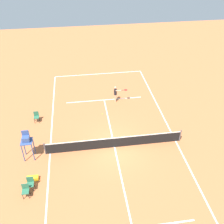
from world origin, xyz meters
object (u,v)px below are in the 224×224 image
(player_serving, at_px, (116,93))
(equipment_bag, at_px, (33,178))
(courtside_chair_mid, at_px, (36,116))
(courtside_chair_far, at_px, (25,190))
(tennis_ball, at_px, (102,114))
(umpire_chair, at_px, (26,141))
(courtside_chair_near, at_px, (30,183))

(player_serving, bearing_deg, equipment_bag, -39.83)
(courtside_chair_mid, distance_m, equipment_bag, 6.63)
(courtside_chair_far, xyz_separation_m, equipment_bag, (-0.26, -1.22, -0.38))
(player_serving, bearing_deg, courtside_chair_far, -37.22)
(player_serving, bearing_deg, tennis_ball, -39.85)
(umpire_chair, distance_m, courtside_chair_near, 3.13)
(courtside_chair_mid, relative_size, equipment_bag, 1.25)
(tennis_ball, xyz_separation_m, courtside_chair_mid, (5.76, 0.22, 0.50))
(courtside_chair_mid, height_order, courtside_chair_far, same)
(courtside_chair_near, xyz_separation_m, courtside_chair_far, (0.24, 0.52, 0.00))
(player_serving, height_order, umpire_chair, umpire_chair)
(umpire_chair, height_order, equipment_bag, umpire_chair)
(courtside_chair_far, bearing_deg, tennis_ball, -125.56)
(courtside_chair_mid, relative_size, courtside_chair_far, 1.00)
(courtside_chair_near, bearing_deg, equipment_bag, -91.32)
(equipment_bag, bearing_deg, courtside_chair_mid, -87.73)
(courtside_chair_far, bearing_deg, courtside_chair_mid, -89.98)
(umpire_chair, distance_m, courtside_chair_mid, 4.53)
(courtside_chair_near, height_order, courtside_chair_far, same)
(player_serving, distance_m, courtside_chair_far, 12.37)
(umpire_chair, bearing_deg, equipment_bag, 100.07)
(courtside_chair_near, distance_m, courtside_chair_mid, 7.32)
(player_serving, xyz_separation_m, courtside_chair_mid, (7.31, 2.14, -0.45))
(courtside_chair_mid, height_order, equipment_bag, courtside_chair_mid)
(tennis_ball, relative_size, umpire_chair, 0.03)
(player_serving, relative_size, courtside_chair_far, 1.74)
(umpire_chair, relative_size, courtside_chair_far, 2.54)
(player_serving, relative_size, courtside_chair_mid, 1.74)
(tennis_ball, relative_size, courtside_chair_near, 0.07)
(courtside_chair_mid, bearing_deg, equipment_bag, 92.27)
(umpire_chair, height_order, courtside_chair_near, umpire_chair)
(courtside_chair_far, relative_size, equipment_bag, 1.25)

